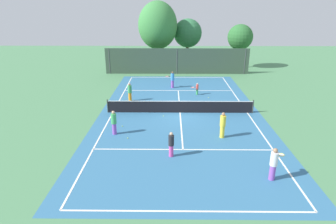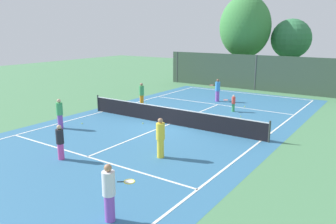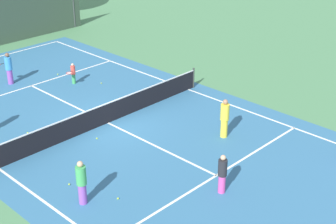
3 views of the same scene
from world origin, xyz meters
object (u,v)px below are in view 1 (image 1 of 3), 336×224
tennis_ball_3 (128,138)px  tennis_ball_6 (117,107)px  tennis_ball_5 (181,110)px  tennis_ball_9 (197,89)px  player_3 (114,122)px  player_4 (171,144)px  player_5 (274,164)px  tennis_ball_7 (190,108)px  player_6 (223,125)px  player_0 (172,79)px  player_2 (197,89)px  tennis_ball_4 (129,98)px  tennis_ball_0 (209,98)px  tennis_ball_1 (144,105)px  tennis_ball_2 (122,126)px  tennis_ball_8 (164,116)px  player_1 (130,92)px

tennis_ball_3 → tennis_ball_6: size_ratio=1.00×
tennis_ball_5 → tennis_ball_9: 6.38m
player_3 → tennis_ball_6: (-0.76, 5.30, -0.83)m
player_4 → tennis_ball_9: size_ratio=23.20×
player_3 → player_4: 4.91m
player_3 → tennis_ball_6: player_3 is taller
player_5 → tennis_ball_3: size_ratio=26.65×
tennis_ball_3 → tennis_ball_7: size_ratio=1.00×
player_6 → tennis_ball_3: size_ratio=26.76×
player_3 → player_0: bearing=71.2°
player_2 → tennis_ball_4: bearing=-169.6°
player_0 → tennis_ball_9: bearing=-16.1°
tennis_ball_4 → tennis_ball_5: same height
player_4 → player_5: 5.59m
tennis_ball_5 → tennis_ball_6: 5.47m
tennis_ball_6 → tennis_ball_9: (7.28, 5.63, 0.00)m
tennis_ball_0 → tennis_ball_1: bearing=-159.6°
tennis_ball_1 → tennis_ball_2: 4.78m
tennis_ball_5 → tennis_ball_8: 2.07m
player_4 → tennis_ball_9: (2.66, 13.97, -0.75)m
player_1 → tennis_ball_4: (-0.27, 0.83, -0.82)m
player_4 → player_6: (3.38, 2.58, 0.12)m
player_0 → tennis_ball_1: size_ratio=26.44×
player_1 → tennis_ball_1: (1.35, -1.25, -0.82)m
tennis_ball_7 → tennis_ball_9: 5.77m
player_2 → player_6: bearing=-84.8°
player_0 → player_6: 12.55m
tennis_ball_7 → player_2: bearing=77.5°
player_1 → tennis_ball_9: 7.48m
tennis_ball_0 → tennis_ball_6: (-8.16, -2.82, 0.00)m
player_0 → tennis_ball_7: size_ratio=26.44×
tennis_ball_9 → tennis_ball_5: bearing=-106.7°
tennis_ball_0 → tennis_ball_4: bearing=-179.1°
tennis_ball_3 → player_4: bearing=-39.0°
tennis_ball_3 → tennis_ball_5: bearing=56.1°
tennis_ball_5 → tennis_ball_8: same height
player_2 → tennis_ball_4: 6.66m
player_5 → tennis_ball_1: bearing=123.7°
player_6 → tennis_ball_7: player_6 is taller
player_6 → tennis_ball_8: 5.56m
player_3 → player_6: 7.26m
player_0 → tennis_ball_5: bearing=-84.1°
tennis_ball_2 → tennis_ball_7: same height
tennis_ball_1 → tennis_ball_2: bearing=-103.8°
player_4 → tennis_ball_7: 8.48m
player_6 → tennis_ball_1: size_ratio=26.76×
tennis_ball_5 → tennis_ball_1: bearing=161.2°
tennis_ball_4 → tennis_ball_0: bearing=0.9°
tennis_ball_1 → tennis_ball_3: same height
tennis_ball_7 → player_1: bearing=160.4°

